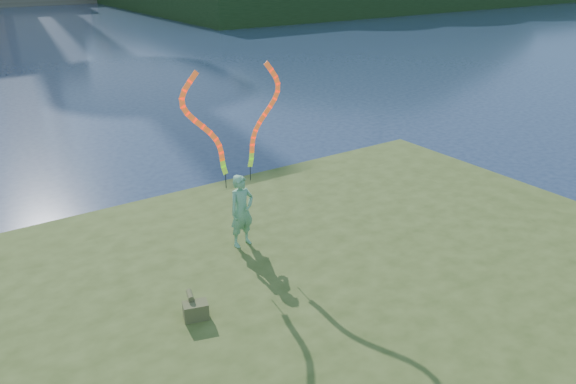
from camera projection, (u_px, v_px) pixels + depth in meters
ground at (245, 353)px, 9.47m from camera, size 320.00×320.00×0.00m
woman_with_ribbons at (240, 178)px, 10.82m from camera, size 1.98×0.46×3.89m
canvas_bag at (195, 309)px, 9.01m from camera, size 0.45×0.51×0.38m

